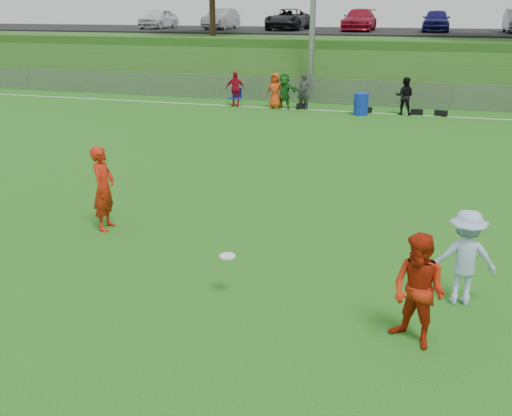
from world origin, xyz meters
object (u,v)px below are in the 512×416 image
at_px(player_red_left, 104,188).
at_px(player_blue, 464,258).
at_px(player_red_center, 418,291).
at_px(recycling_bin, 361,104).
at_px(frisbee, 227,256).

bearing_deg(player_red_left, player_blue, -107.43).
distance_m(player_red_center, player_blue, 1.67).
relative_size(player_red_left, player_red_center, 1.09).
height_order(player_red_left, player_red_center, player_red_left).
distance_m(player_blue, recycling_bin, 17.58).
bearing_deg(recycling_bin, player_blue, -77.75).
xyz_separation_m(player_red_left, player_blue, (7.50, -1.30, -0.12)).
bearing_deg(player_red_center, player_blue, 97.93).
distance_m(player_red_left, frisbee, 4.31).
bearing_deg(player_blue, recycling_bin, -85.63).
xyz_separation_m(player_red_center, frisbee, (-3.13, 0.58, -0.11)).
bearing_deg(recycling_bin, player_red_left, -103.36).
distance_m(player_red_center, recycling_bin, 18.94).
bearing_deg(frisbee, player_blue, 13.73).
distance_m(player_red_center, frisbee, 3.18).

